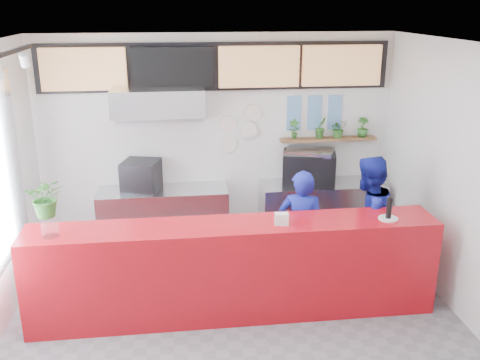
% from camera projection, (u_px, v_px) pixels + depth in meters
% --- Properties ---
extents(floor, '(5.00, 5.00, 0.00)m').
position_uv_depth(floor, '(239.00, 333.00, 5.75)').
color(floor, slate).
rests_on(floor, ground).
extents(ceiling, '(5.00, 5.00, 0.00)m').
position_uv_depth(ceiling, '(239.00, 47.00, 4.80)').
color(ceiling, silver).
extents(wall_back, '(5.00, 0.00, 5.00)m').
position_uv_depth(wall_back, '(217.00, 141.00, 7.63)').
color(wall_back, white).
rests_on(wall_back, ground).
extents(wall_right, '(0.00, 5.00, 5.00)m').
position_uv_depth(wall_right, '(476.00, 192.00, 5.57)').
color(wall_right, white).
rests_on(wall_right, ground).
extents(service_counter, '(4.50, 0.60, 1.10)m').
position_uv_depth(service_counter, '(234.00, 270.00, 5.95)').
color(service_counter, '#AA0C15').
rests_on(service_counter, ground).
extents(cream_band, '(5.00, 0.02, 0.80)m').
position_uv_depth(cream_band, '(216.00, 63.00, 7.27)').
color(cream_band, beige).
rests_on(cream_band, wall_back).
extents(prep_bench, '(1.80, 0.60, 0.90)m').
position_uv_depth(prep_bench, '(164.00, 219.00, 7.59)').
color(prep_bench, '#B2B5BA').
rests_on(prep_bench, ground).
extents(panini_oven, '(0.58, 0.58, 0.42)m').
position_uv_depth(panini_oven, '(141.00, 176.00, 7.34)').
color(panini_oven, black).
rests_on(panini_oven, prep_bench).
extents(extraction_hood, '(1.20, 0.70, 0.35)m').
position_uv_depth(extraction_hood, '(158.00, 101.00, 7.00)').
color(extraction_hood, '#B2B5BA').
rests_on(extraction_hood, ceiling).
extents(hood_lip, '(1.20, 0.69, 0.31)m').
position_uv_depth(hood_lip, '(159.00, 116.00, 7.06)').
color(hood_lip, '#B2B5BA').
rests_on(hood_lip, ceiling).
extents(right_bench, '(1.80, 0.60, 0.90)m').
position_uv_depth(right_bench, '(322.00, 212.00, 7.86)').
color(right_bench, '#B2B5BA').
rests_on(right_bench, ground).
extents(espresso_machine, '(0.84, 0.68, 0.47)m').
position_uv_depth(espresso_machine, '(309.00, 168.00, 7.61)').
color(espresso_machine, black).
rests_on(espresso_machine, right_bench).
extents(espresso_tray, '(0.79, 0.68, 0.06)m').
position_uv_depth(espresso_tray, '(310.00, 151.00, 7.54)').
color(espresso_tray, '#A7AAAF').
rests_on(espresso_tray, espresso_machine).
extents(herb_shelf, '(1.40, 0.18, 0.04)m').
position_uv_depth(herb_shelf, '(328.00, 139.00, 7.73)').
color(herb_shelf, brown).
rests_on(herb_shelf, wall_back).
extents(menu_board_far_left, '(1.10, 0.10, 0.55)m').
position_uv_depth(menu_board_far_left, '(84.00, 69.00, 6.98)').
color(menu_board_far_left, tan).
rests_on(menu_board_far_left, wall_back).
extents(menu_board_mid_left, '(1.10, 0.10, 0.55)m').
position_uv_depth(menu_board_mid_left, '(173.00, 68.00, 7.12)').
color(menu_board_mid_left, black).
rests_on(menu_board_mid_left, wall_back).
extents(menu_board_mid_right, '(1.10, 0.10, 0.55)m').
position_uv_depth(menu_board_mid_right, '(259.00, 67.00, 7.25)').
color(menu_board_mid_right, tan).
rests_on(menu_board_mid_right, wall_back).
extents(menu_board_far_right, '(1.10, 0.10, 0.55)m').
position_uv_depth(menu_board_far_right, '(342.00, 65.00, 7.39)').
color(menu_board_far_right, tan).
rests_on(menu_board_far_right, wall_back).
extents(soffit, '(4.80, 0.04, 0.65)m').
position_uv_depth(soffit, '(217.00, 67.00, 7.26)').
color(soffit, black).
rests_on(soffit, wall_back).
extents(dec_plate_a, '(0.24, 0.03, 0.24)m').
position_uv_depth(dec_plate_a, '(228.00, 124.00, 7.54)').
color(dec_plate_a, silver).
rests_on(dec_plate_a, wall_back).
extents(dec_plate_b, '(0.24, 0.03, 0.24)m').
position_uv_depth(dec_plate_b, '(249.00, 130.00, 7.61)').
color(dec_plate_b, silver).
rests_on(dec_plate_b, wall_back).
extents(dec_plate_c, '(0.24, 0.03, 0.24)m').
position_uv_depth(dec_plate_c, '(228.00, 144.00, 7.64)').
color(dec_plate_c, silver).
rests_on(dec_plate_c, wall_back).
extents(dec_plate_d, '(0.24, 0.03, 0.24)m').
position_uv_depth(dec_plate_d, '(252.00, 113.00, 7.53)').
color(dec_plate_d, silver).
rests_on(dec_plate_d, wall_back).
extents(photo_frame_a, '(0.20, 0.02, 0.25)m').
position_uv_depth(photo_frame_a, '(294.00, 105.00, 7.58)').
color(photo_frame_a, '#598CBF').
rests_on(photo_frame_a, wall_back).
extents(photo_frame_b, '(0.20, 0.02, 0.25)m').
position_uv_depth(photo_frame_b, '(315.00, 104.00, 7.62)').
color(photo_frame_b, '#598CBF').
rests_on(photo_frame_b, wall_back).
extents(photo_frame_c, '(0.20, 0.02, 0.25)m').
position_uv_depth(photo_frame_c, '(335.00, 104.00, 7.65)').
color(photo_frame_c, '#598CBF').
rests_on(photo_frame_c, wall_back).
extents(photo_frame_d, '(0.20, 0.02, 0.25)m').
position_uv_depth(photo_frame_d, '(294.00, 122.00, 7.66)').
color(photo_frame_d, '#598CBF').
rests_on(photo_frame_d, wall_back).
extents(photo_frame_e, '(0.20, 0.02, 0.25)m').
position_uv_depth(photo_frame_e, '(314.00, 121.00, 7.70)').
color(photo_frame_e, '#598CBF').
rests_on(photo_frame_e, wall_back).
extents(photo_frame_f, '(0.20, 0.02, 0.25)m').
position_uv_depth(photo_frame_f, '(334.00, 121.00, 7.73)').
color(photo_frame_f, '#598CBF').
rests_on(photo_frame_f, wall_back).
extents(staff_center, '(0.65, 0.53, 1.52)m').
position_uv_depth(staff_center, '(301.00, 231.00, 6.45)').
color(staff_center, navy).
rests_on(staff_center, ground).
extents(staff_right, '(1.02, 0.96, 1.65)m').
position_uv_depth(staff_right, '(366.00, 222.00, 6.54)').
color(staff_right, navy).
rests_on(staff_right, ground).
extents(herb_a, '(0.17, 0.14, 0.29)m').
position_uv_depth(herb_a, '(294.00, 129.00, 7.61)').
color(herb_a, '#2A5F21').
rests_on(herb_a, herb_shelf).
extents(herb_b, '(0.22, 0.20, 0.32)m').
position_uv_depth(herb_b, '(321.00, 127.00, 7.66)').
color(herb_b, '#2A5F21').
rests_on(herb_b, herb_shelf).
extents(herb_c, '(0.26, 0.24, 0.27)m').
position_uv_depth(herb_c, '(339.00, 128.00, 7.69)').
color(herb_c, '#2A5F21').
rests_on(herb_c, herb_shelf).
extents(herb_d, '(0.17, 0.16, 0.28)m').
position_uv_depth(herb_d, '(363.00, 127.00, 7.73)').
color(herb_d, '#2A5F21').
rests_on(herb_d, herb_shelf).
extents(glass_vase, '(0.21, 0.21, 0.21)m').
position_uv_depth(glass_vase, '(50.00, 227.00, 5.45)').
color(glass_vase, silver).
rests_on(glass_vase, service_counter).
extents(basil_vase, '(0.39, 0.35, 0.41)m').
position_uv_depth(basil_vase, '(46.00, 197.00, 5.35)').
color(basil_vase, '#2A5F21').
rests_on(basil_vase, glass_vase).
extents(napkin_holder, '(0.16, 0.11, 0.13)m').
position_uv_depth(napkin_holder, '(282.00, 219.00, 5.75)').
color(napkin_holder, silver).
rests_on(napkin_holder, service_counter).
extents(white_plate, '(0.23, 0.23, 0.02)m').
position_uv_depth(white_plate, '(388.00, 218.00, 5.91)').
color(white_plate, silver).
rests_on(white_plate, service_counter).
extents(pepper_mill, '(0.08, 0.08, 0.24)m').
position_uv_depth(pepper_mill, '(389.00, 208.00, 5.87)').
color(pepper_mill, black).
rests_on(pepper_mill, white_plate).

